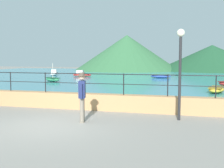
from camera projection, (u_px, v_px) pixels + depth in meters
ground_plane at (48, 126)px, 9.25m from camera, size 120.00×120.00×0.00m
promenade_wall at (83, 101)px, 12.29m from camera, size 20.00×0.56×0.70m
railing at (83, 79)px, 12.21m from camera, size 18.44×0.04×0.90m
lake_water at (150, 77)px, 34.07m from camera, size 64.00×44.32×0.06m
hill_main at (127, 53)px, 52.10m from camera, size 19.69×19.69×6.63m
hill_secondary at (212, 58)px, 50.64m from camera, size 20.36×20.36×4.71m
person_walking at (82, 95)px, 9.70m from camera, size 0.38×0.55×1.75m
lamp_post at (180, 60)px, 9.89m from camera, size 0.28×0.28×3.28m
boat_2 at (216, 89)px, 17.89m from camera, size 1.39×2.44×0.36m
boat_3 at (82, 74)px, 33.85m from camera, size 2.38×1.14×0.76m
boat_5 at (161, 76)px, 31.24m from camera, size 2.32×0.96×0.36m
boat_6 at (52, 79)px, 26.65m from camera, size 2.37×2.11×1.74m
boat_7 at (54, 73)px, 36.09m from camera, size 1.62×2.47×0.76m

